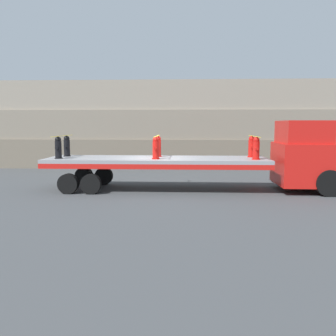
{
  "coord_description": "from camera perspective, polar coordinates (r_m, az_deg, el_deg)",
  "views": [
    {
      "loc": [
        1.29,
        -15.71,
        2.78
      ],
      "look_at": [
        0.47,
        0.0,
        0.93
      ],
      "focal_mm": 40.0,
      "sensor_mm": 36.0,
      "label": 1
    }
  ],
  "objects": [
    {
      "name": "truck_cab",
      "position": [
        16.55,
        20.76,
        1.67
      ],
      "size": [
        2.57,
        2.66,
        2.92
      ],
      "color": "red",
      "rests_on": "ground_plane"
    },
    {
      "name": "cargo_strap_rear",
      "position": [
        16.6,
        -15.8,
        4.73
      ],
      "size": [
        0.05,
        2.71,
        0.01
      ],
      "color": "yellow",
      "rests_on": "fire_hydrant_black_near_0"
    },
    {
      "name": "fire_hydrant_red_far_1",
      "position": [
        16.34,
        -1.54,
        3.29
      ],
      "size": [
        0.33,
        0.47,
        0.91
      ],
      "color": "red",
      "rests_on": "flatbed_trailer"
    },
    {
      "name": "fire_hydrant_black_far_0",
      "position": [
        17.14,
        -15.16,
        3.22
      ],
      "size": [
        0.33,
        0.47,
        0.91
      ],
      "color": "black",
      "rests_on": "flatbed_trailer"
    },
    {
      "name": "fire_hydrant_red_far_2",
      "position": [
        16.52,
        12.6,
        3.17
      ],
      "size": [
        0.33,
        0.47,
        0.91
      ],
      "color": "red",
      "rests_on": "flatbed_trailer"
    },
    {
      "name": "ground_plane",
      "position": [
        16.0,
        -1.67,
        -3.29
      ],
      "size": [
        120.0,
        120.0,
        0.0
      ],
      "primitive_type": "plane",
      "color": "#3F4244"
    },
    {
      "name": "cargo_strap_middle",
      "position": [
        15.77,
        -1.7,
        4.89
      ],
      "size": [
        0.05,
        2.71,
        0.01
      ],
      "color": "yellow",
      "rests_on": "fire_hydrant_red_near_1"
    },
    {
      "name": "fire_hydrant_red_near_1",
      "position": [
        15.24,
        -1.87,
        3.04
      ],
      "size": [
        0.33,
        0.47,
        0.91
      ],
      "color": "red",
      "rests_on": "flatbed_trailer"
    },
    {
      "name": "fire_hydrant_red_near_2",
      "position": [
        15.43,
        13.28,
        2.91
      ],
      "size": [
        0.33,
        0.47,
        0.91
      ],
      "color": "red",
      "rests_on": "flatbed_trailer"
    },
    {
      "name": "cargo_strap_front",
      "position": [
        15.95,
        12.98,
        4.74
      ],
      "size": [
        0.05,
        2.71,
        0.01
      ],
      "color": "yellow",
      "rests_on": "fire_hydrant_red_near_2"
    },
    {
      "name": "fire_hydrant_black_near_0",
      "position": [
        16.1,
        -16.38,
        2.97
      ],
      "size": [
        0.33,
        0.47,
        0.91
      ],
      "color": "black",
      "rests_on": "flatbed_trailer"
    },
    {
      "name": "flatbed_trailer",
      "position": [
        15.9,
        -3.61,
        0.71
      ],
      "size": [
        9.29,
        2.61,
        1.36
      ],
      "color": "gray",
      "rests_on": "ground_plane"
    },
    {
      "name": "rock_cliff",
      "position": [
        24.51,
        -0.02,
        6.62
      ],
      "size": [
        60.0,
        3.3,
        5.48
      ],
      "color": "#706656",
      "rests_on": "ground_plane"
    }
  ]
}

